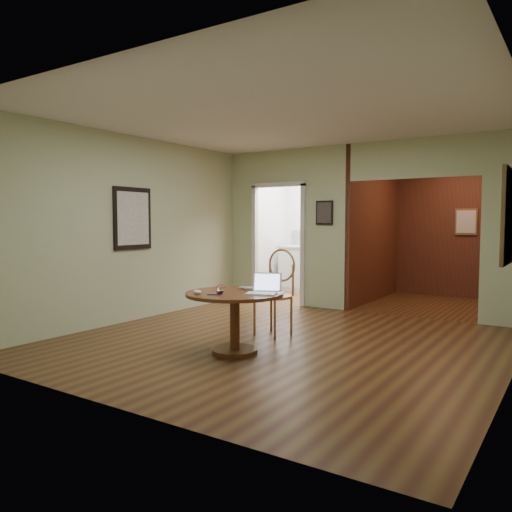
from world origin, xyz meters
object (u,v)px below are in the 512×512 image
Objects in this scene: dining_table at (235,308)px; closed_laptop at (252,289)px; chair at (276,287)px; open_laptop at (264,288)px.

closed_laptop reaches higher than dining_table.
closed_laptop is at bearing -71.50° from chair.
closed_laptop is (0.07, 0.24, 0.19)m from dining_table.
dining_table is at bearing -115.19° from closed_laptop.
open_laptop is (0.32, 0.10, 0.24)m from dining_table.
chair is (-0.07, 1.01, 0.11)m from dining_table.
chair is at bearing 92.75° from closed_laptop.
open_laptop reaches higher than dining_table.
open_laptop is at bearing 17.14° from dining_table.
dining_table is 0.41m from open_laptop.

